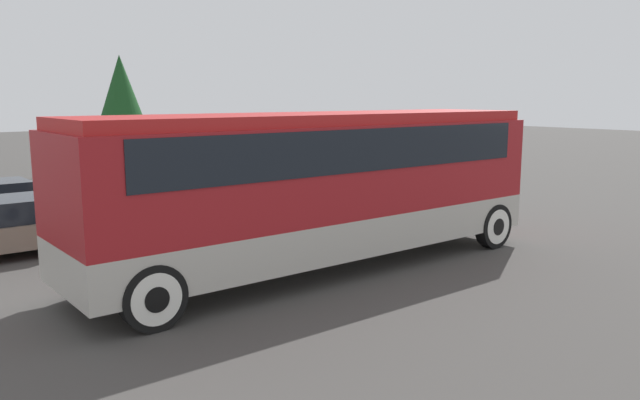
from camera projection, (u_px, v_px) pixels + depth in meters
The scene contains 4 objects.
ground_plane at pixel (320, 268), 13.16m from camera, with size 120.00×120.00×0.00m, color #423F3D.
tour_bus at pixel (324, 176), 12.89m from camera, with size 10.49×2.64×3.25m.
parked_car_near at pixel (18, 225), 14.31m from camera, with size 4.58×1.89×1.31m.
tree_center at pixel (121, 93), 32.23m from camera, with size 2.61×2.61×5.71m.
Camera 1 is at (-7.96, -9.95, 3.58)m, focal length 35.00 mm.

